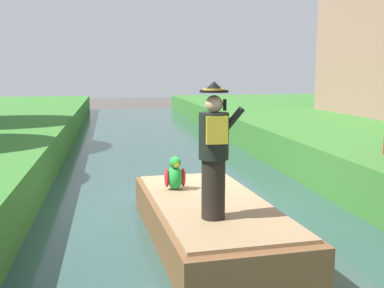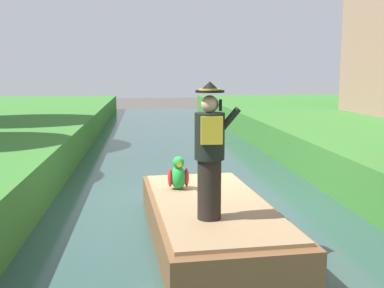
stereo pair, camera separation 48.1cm
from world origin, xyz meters
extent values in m
plane|color=#4C4742|center=(0.00, 0.00, 0.00)|extent=(80.00, 80.00, 0.00)
cube|color=#2D4C47|center=(0.00, 0.00, 0.05)|extent=(5.71, 48.00, 0.10)
cube|color=brown|center=(0.00, -1.90, 0.38)|extent=(2.07, 4.31, 0.56)
cube|color=#997A56|center=(0.00, -1.90, 0.69)|extent=(1.91, 3.97, 0.05)
cylinder|color=black|center=(-0.15, -2.73, 1.12)|extent=(0.32, 0.32, 0.82)
cylinder|color=black|center=(-0.15, -2.73, 1.84)|extent=(0.40, 0.40, 0.62)
cube|color=gold|center=(-0.15, -2.92, 1.94)|extent=(0.28, 0.06, 0.36)
sphere|color=#DBA884|center=(-0.15, -2.73, 2.27)|extent=(0.23, 0.23, 0.23)
cylinder|color=black|center=(-0.15, -2.73, 2.43)|extent=(0.38, 0.38, 0.03)
cone|color=black|center=(-0.15, -2.73, 2.50)|extent=(0.26, 0.26, 0.12)
cylinder|color=gold|center=(-0.15, -2.73, 2.46)|extent=(0.29, 0.29, 0.02)
cylinder|color=black|center=(0.07, -2.77, 2.02)|extent=(0.38, 0.09, 0.43)
cube|color=black|center=(-0.02, -2.79, 2.26)|extent=(0.03, 0.08, 0.15)
ellipsoid|color=green|center=(-0.44, -1.09, 0.91)|extent=(0.26, 0.32, 0.40)
sphere|color=green|center=(-0.44, -1.13, 1.18)|extent=(0.20, 0.20, 0.20)
cone|color=yellow|center=(-0.44, -1.23, 1.17)|extent=(0.09, 0.09, 0.09)
ellipsoid|color=red|center=(-0.58, -1.09, 0.91)|extent=(0.08, 0.20, 0.32)
ellipsoid|color=red|center=(-0.30, -1.09, 0.91)|extent=(0.08, 0.20, 0.32)
camera|label=1|loc=(-1.49, -8.64, 2.68)|focal=43.18mm
camera|label=2|loc=(-1.02, -8.71, 2.68)|focal=43.18mm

